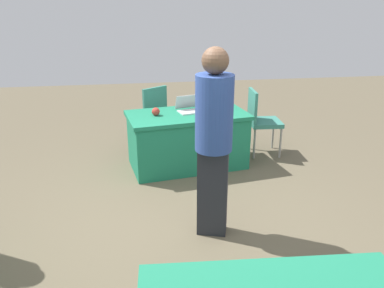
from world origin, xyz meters
The scene contains 8 objects.
ground_plane centered at (0.00, 0.00, 0.00)m, with size 14.40×14.40×0.00m, color brown.
table_foreground centered at (-0.29, -1.59, 0.37)m, with size 1.67×1.05×0.74m.
chair_near_front centered at (-1.39, -1.86, 0.55)m, with size 0.47×0.47×0.96m.
chair_tucked_left centered at (0.17, -2.36, 0.55)m, with size 0.61×0.61×0.96m.
person_presenter centered at (-0.30, 0.06, 1.01)m, with size 0.42×0.42×1.80m.
laptop_silver centered at (-0.33, -1.68, 0.78)m, with size 0.38×0.36×0.21m.
yarn_ball centered at (0.13, -1.55, 0.80)m, with size 0.11×0.11×0.11m, color #B2382D.
scissors_red centered at (-0.80, -1.62, 0.75)m, with size 0.18×0.04×0.01m, color red.
Camera 1 is at (0.39, 3.31, 2.18)m, focal length 36.41 mm.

